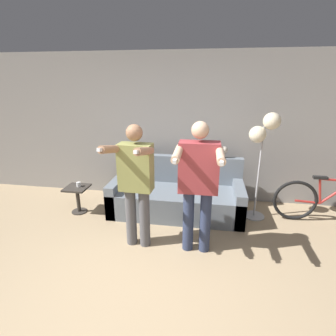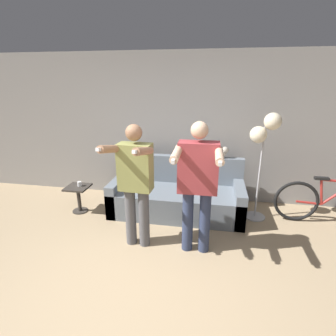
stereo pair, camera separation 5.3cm
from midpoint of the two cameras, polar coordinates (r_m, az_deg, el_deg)
ground_plane at (r=2.98m, az=-8.74°, el=-26.89°), size 16.00×16.00×0.00m
wall_back at (r=4.76m, az=0.69°, el=8.63°), size 10.00×0.05×2.60m
couch at (r=4.41m, az=2.36°, el=-6.20°), size 2.15×0.90×0.89m
person_left at (r=3.30m, az=-6.71°, el=-2.48°), size 0.52×0.68×1.63m
person_right at (r=3.16m, az=6.93°, el=-2.68°), size 0.55×0.68×1.68m
cat at (r=4.45m, az=10.80°, el=3.31°), size 0.51×0.15×0.19m
floor_lamp at (r=4.14m, az=20.61°, el=6.53°), size 0.43×0.33×1.68m
side_table at (r=4.63m, az=-18.61°, el=-5.38°), size 0.36×0.36×0.46m
cup at (r=4.57m, az=-18.40°, el=-3.30°), size 0.07×0.07×0.08m
bicycle at (r=4.73m, az=32.06°, el=-6.43°), size 1.63×0.07×0.75m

